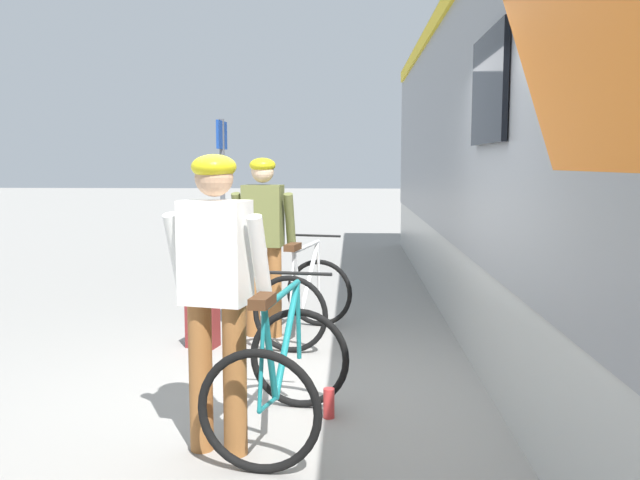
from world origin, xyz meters
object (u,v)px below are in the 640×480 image
Objects in this scene: bicycle_far_teal at (281,375)px; backpack_on_platform at (203,326)px; water_bottle_near_the_bikes at (329,403)px; bicycle_near_white at (305,298)px; platform_sign_post at (222,168)px; cyclist_far_in_white at (216,277)px; cyclist_near_in_olive at (263,231)px.

bicycle_far_teal is 2.24m from backpack_on_platform.
water_bottle_near_the_bikes is at bearing 48.84° from bicycle_far_teal.
bicycle_near_white and bicycle_far_teal have the same top height.
bicycle_near_white reaches higher than backpack_on_platform.
platform_sign_post reaches higher than water_bottle_near_the_bikes.
backpack_on_platform is at bearing 126.15° from water_bottle_near_the_bikes.
backpack_on_platform is (-0.60, 2.25, -0.85)m from cyclist_far_in_white.
cyclist_near_in_olive is at bearing 91.74° from cyclist_far_in_white.
cyclist_near_in_olive is at bearing 169.28° from bicycle_near_white.
bicycle_near_white is at bearing -10.72° from cyclist_near_in_olive.
platform_sign_post is (-0.67, 4.53, 1.42)m from backpack_on_platform.
water_bottle_near_the_bikes is (0.29, 0.33, -0.30)m from bicycle_far_teal.
cyclist_near_in_olive reaches higher than bicycle_near_white.
cyclist_near_in_olive is 0.78m from bicycle_near_white.
bicycle_far_teal is (0.01, -2.36, 0.00)m from bicycle_near_white.
cyclist_near_in_olive is 4.40× the size of backpack_on_platform.
cyclist_far_in_white is 8.67× the size of water_bottle_near_the_bikes.
cyclist_far_in_white is 2.69m from bicycle_near_white.
backpack_on_platform is (-0.52, -0.42, -0.85)m from cyclist_near_in_olive.
bicycle_near_white is 1.03× the size of bicycle_far_teal.
cyclist_far_in_white is at bearing -79.34° from platform_sign_post.
bicycle_near_white is (0.34, 2.59, -0.65)m from cyclist_far_in_white.
bicycle_far_teal is at bearing -52.35° from backpack_on_platform.
platform_sign_post is at bearing 111.06° from bicycle_near_white.
bicycle_far_teal is 5.70× the size of water_bottle_near_the_bikes.
bicycle_near_white is 2.99× the size of backpack_on_platform.
cyclist_far_in_white is at bearing -138.78° from water_bottle_near_the_bikes.
platform_sign_post reaches higher than bicycle_far_teal.
cyclist_far_in_white is 6.93m from platform_sign_post.
bicycle_far_teal is at bearing -131.16° from water_bottle_near_the_bikes.
cyclist_far_in_white is at bearing -62.60° from backpack_on_platform.
bicycle_near_white is at bearing -68.94° from platform_sign_post.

